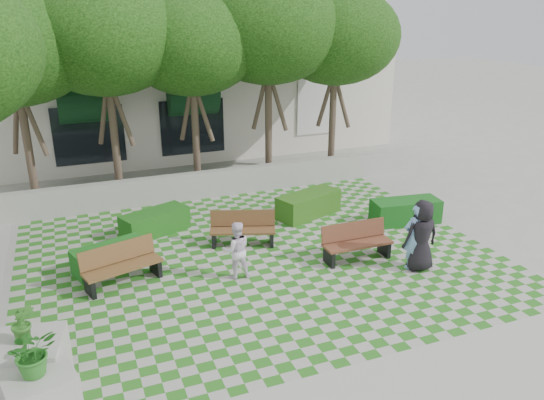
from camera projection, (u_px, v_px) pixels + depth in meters
name	position (u px, v px, depth m)	size (l,w,h in m)	color
ground	(276.00, 276.00, 12.96)	(90.00, 90.00, 0.00)	gray
lawn	(261.00, 259.00, 13.83)	(12.00, 12.00, 0.00)	#2B721E
sidewalk_south	(382.00, 400.00, 8.87)	(16.00, 2.00, 0.01)	#9E9B93
retaining_wall	(208.00, 184.00, 18.21)	(15.00, 0.36, 0.90)	#9E9B93
bench_east	(356.00, 242.00, 13.69)	(1.83, 0.63, 0.96)	brown
bench_mid	(243.00, 229.00, 14.54)	(1.87, 1.15, 0.93)	brown
bench_west	(122.00, 266.00, 12.47)	(1.94, 1.12, 0.97)	brown
hedge_east	(405.00, 211.00, 16.06)	(2.05, 0.82, 0.72)	#144B18
hedge_midright	(308.00, 205.00, 16.57)	(2.09, 0.84, 0.73)	#255215
hedge_midleft	(155.00, 222.00, 15.28)	(1.94, 0.78, 0.68)	#184F15
hedge_west	(111.00, 257.00, 13.22)	(1.80, 0.72, 0.63)	#155218
planter_front	(39.00, 388.00, 8.09)	(1.22, 1.22, 1.77)	#9E9B93
planter_back	(31.00, 366.00, 8.79)	(1.26, 1.26, 1.78)	#9E9B93
person_blue	(415.00, 237.00, 13.05)	(0.63, 0.41, 1.73)	#7FABE8
person_dark	(421.00, 236.00, 13.01)	(0.89, 0.58, 1.82)	black
person_white	(236.00, 250.00, 12.68)	(0.70, 0.54, 1.43)	white
tree_row	(142.00, 43.00, 15.71)	(17.70, 13.40, 7.41)	#47382B
building	(181.00, 90.00, 24.69)	(18.00, 8.92, 5.15)	beige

